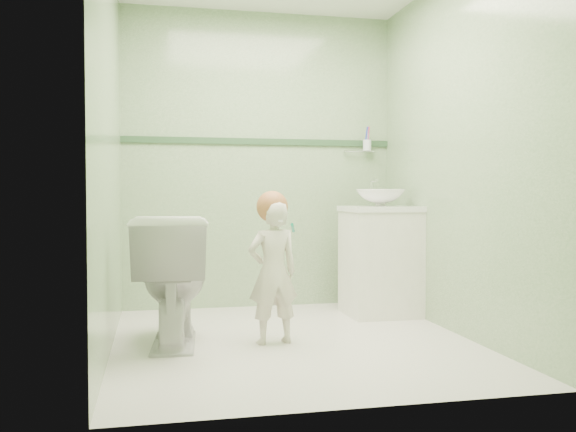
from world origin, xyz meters
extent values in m
plane|color=silver|center=(0.00, 0.00, 0.00)|extent=(2.50, 2.50, 0.00)
cube|color=#84A877|center=(0.00, 1.25, 1.20)|extent=(2.20, 0.04, 2.40)
cube|color=#84A877|center=(0.00, -1.25, 1.20)|extent=(2.20, 0.04, 2.40)
cube|color=#84A877|center=(-1.10, 0.00, 1.20)|extent=(0.04, 2.50, 2.40)
cube|color=#84A877|center=(1.10, 0.00, 1.20)|extent=(0.04, 2.50, 2.40)
cube|color=#2D4D2F|center=(0.00, 1.24, 1.35)|extent=(2.20, 0.02, 0.05)
cube|color=silver|center=(0.84, 0.70, 0.40)|extent=(0.52, 0.50, 0.80)
cube|color=white|center=(0.84, 0.70, 0.81)|extent=(0.54, 0.52, 0.04)
imported|color=white|center=(0.84, 0.70, 0.89)|extent=(0.37, 0.37, 0.13)
cylinder|color=silver|center=(0.84, 0.90, 0.95)|extent=(0.03, 0.03, 0.18)
cylinder|color=silver|center=(0.84, 0.85, 1.03)|extent=(0.02, 0.12, 0.02)
cylinder|color=silver|center=(0.84, 1.20, 1.28)|extent=(0.26, 0.02, 0.02)
cylinder|color=silver|center=(0.90, 1.18, 1.33)|extent=(0.07, 0.07, 0.09)
cylinder|color=purple|center=(0.90, 1.17, 1.40)|extent=(0.01, 0.01, 0.17)
cylinder|color=#D53747|center=(0.91, 1.17, 1.40)|extent=(0.01, 0.01, 0.17)
cylinder|color=#D53747|center=(0.91, 1.19, 1.40)|extent=(0.01, 0.01, 0.17)
cylinder|color=#2431D0|center=(0.89, 1.17, 1.40)|extent=(0.01, 0.01, 0.17)
imported|color=white|center=(-0.74, 0.09, 0.40)|extent=(0.51, 0.81, 0.80)
imported|color=beige|center=(-0.13, -0.03, 0.44)|extent=(0.35, 0.26, 0.88)
sphere|color=#A26034|center=(-0.13, 0.00, 0.84)|extent=(0.20, 0.20, 0.20)
cylinder|color=#0D7E62|center=(-0.03, -0.14, 0.72)|extent=(0.06, 0.14, 0.06)
cube|color=white|center=(-0.10, -0.10, 0.76)|extent=(0.03, 0.03, 0.02)
camera|label=1|loc=(-0.84, -3.75, 0.92)|focal=38.60mm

